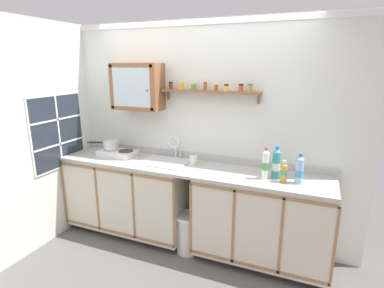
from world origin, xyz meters
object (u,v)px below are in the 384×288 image
at_px(bottle_juice_amber_2, 284,172).
at_px(hot_plate_stove, 118,153).
at_px(sink, 166,165).
at_px(bottle_water_blue_1, 299,170).
at_px(mug, 193,160).
at_px(saucepan, 111,145).
at_px(trash_bin, 189,232).
at_px(wall_cabinet, 137,87).
at_px(bottle_detergent_teal_3, 276,164).
at_px(bottle_opaque_white_0, 265,165).

bearing_deg(bottle_juice_amber_2, hot_plate_stove, 176.63).
distance_m(sink, bottle_water_blue_1, 1.45).
bearing_deg(hot_plate_stove, sink, -0.25).
bearing_deg(mug, saucepan, -178.11).
distance_m(saucepan, bottle_water_blue_1, 2.21).
height_order(hot_plate_stove, mug, mug).
distance_m(saucepan, mug, 1.09).
distance_m(hot_plate_stove, bottle_juice_amber_2, 1.96).
bearing_deg(trash_bin, wall_cabinet, 160.14).
bearing_deg(bottle_water_blue_1, wall_cabinet, 173.47).
distance_m(bottle_detergent_teal_3, mug, 0.92).
xyz_separation_m(sink, hot_plate_stove, (-0.66, 0.00, 0.07)).
height_order(saucepan, trash_bin, saucepan).
distance_m(sink, wall_cabinet, 0.96).
bearing_deg(sink, bottle_juice_amber_2, -4.93).
distance_m(bottle_juice_amber_2, trash_bin, 1.26).
relative_size(bottle_water_blue_1, trash_bin, 0.65).
bearing_deg(hot_plate_stove, bottle_juice_amber_2, -3.37).
xyz_separation_m(bottle_juice_amber_2, wall_cabinet, (-1.71, 0.23, 0.73)).
height_order(saucepan, wall_cabinet, wall_cabinet).
bearing_deg(trash_bin, bottle_water_blue_1, 3.22).
xyz_separation_m(saucepan, bottle_juice_amber_2, (2.07, -0.13, -0.03)).
bearing_deg(mug, hot_plate_stove, -176.87).
relative_size(hot_plate_stove, wall_cabinet, 0.76).
xyz_separation_m(bottle_juice_amber_2, bottle_detergent_teal_3, (-0.08, 0.07, 0.05)).
bearing_deg(mug, wall_cabinet, 175.25).
xyz_separation_m(hot_plate_stove, bottle_detergent_teal_3, (1.88, -0.05, 0.11)).
bearing_deg(bottle_opaque_white_0, bottle_water_blue_1, 0.68).
bearing_deg(bottle_detergent_teal_3, saucepan, 178.07).
distance_m(sink, bottle_detergent_teal_3, 1.24).
height_order(sink, bottle_water_blue_1, bottle_water_blue_1).
xyz_separation_m(saucepan, wall_cabinet, (0.36, 0.10, 0.71)).
xyz_separation_m(hot_plate_stove, saucepan, (-0.11, 0.02, 0.09)).
relative_size(hot_plate_stove, mug, 3.74).
xyz_separation_m(hot_plate_stove, wall_cabinet, (0.25, 0.11, 0.80)).
height_order(bottle_juice_amber_2, mug, bottle_juice_amber_2).
bearing_deg(bottle_juice_amber_2, mug, 170.32).
height_order(saucepan, bottle_juice_amber_2, bottle_juice_amber_2).
bearing_deg(wall_cabinet, bottle_detergent_teal_3, -5.71).
height_order(hot_plate_stove, wall_cabinet, wall_cabinet).
distance_m(sink, hot_plate_stove, 0.66).
height_order(sink, trash_bin, sink).
bearing_deg(wall_cabinet, saucepan, -165.17).
height_order(sink, bottle_detergent_teal_3, bottle_detergent_teal_3).
distance_m(mug, trash_bin, 0.80).
height_order(sink, bottle_juice_amber_2, sink).
bearing_deg(saucepan, bottle_juice_amber_2, -3.66).
xyz_separation_m(saucepan, trash_bin, (1.12, -0.18, -0.85)).
height_order(bottle_opaque_white_0, mug, bottle_opaque_white_0).
height_order(bottle_water_blue_1, wall_cabinet, wall_cabinet).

